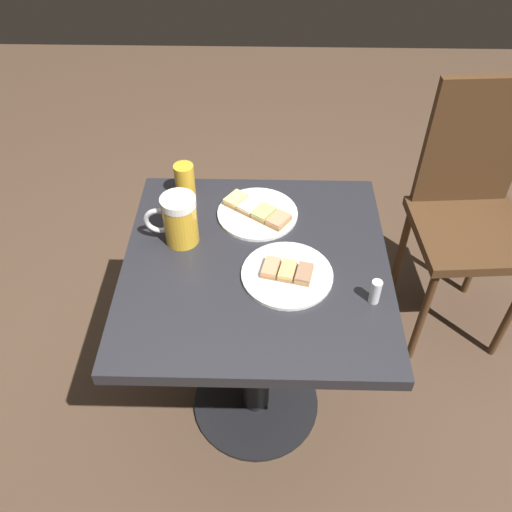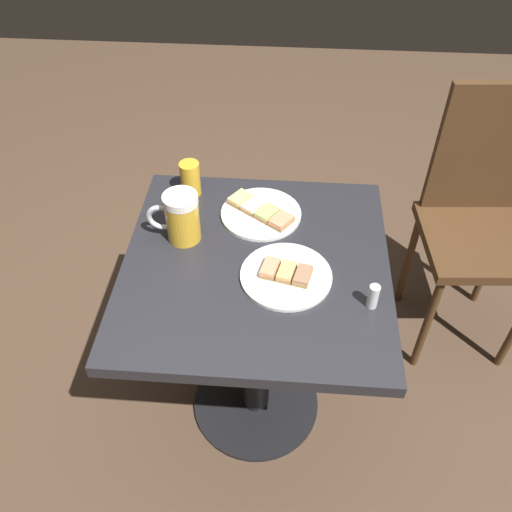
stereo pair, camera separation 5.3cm
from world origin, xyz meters
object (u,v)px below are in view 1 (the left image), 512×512
object	(u,v)px
plate_near	(287,274)
plate_far	(257,212)
beer_mug	(179,220)
salt_shaker	(375,292)
beer_glass_small	(185,181)
cafe_chair	(470,203)

from	to	relation	value
plate_near	plate_far	world-z (taller)	same
beer_mug	plate_far	bearing A→B (deg)	-61.72
beer_mug	salt_shaker	size ratio (longest dim) A/B	2.15
plate_far	salt_shaker	size ratio (longest dim) A/B	3.43
beer_glass_small	salt_shaker	size ratio (longest dim) A/B	1.56
plate_near	plate_far	size ratio (longest dim) A/B	1.02
salt_shaker	beer_glass_small	bearing A→B (deg)	51.28
beer_mug	beer_glass_small	world-z (taller)	beer_mug
plate_near	beer_mug	bearing A→B (deg)	65.74
plate_far	salt_shaker	bearing A→B (deg)	-137.42
plate_far	plate_near	bearing A→B (deg)	-160.94
plate_near	cafe_chair	size ratio (longest dim) A/B	0.24
plate_far	salt_shaker	world-z (taller)	salt_shaker
plate_near	beer_glass_small	size ratio (longest dim) A/B	2.23
salt_shaker	beer_mug	bearing A→B (deg)	67.26
plate_near	plate_far	bearing A→B (deg)	19.06
salt_shaker	cafe_chair	xyz separation A→B (m)	(0.59, -0.43, -0.19)
plate_near	beer_mug	xyz separation A→B (m)	(0.13, 0.29, 0.06)
plate_far	beer_mug	bearing A→B (deg)	118.28
beer_glass_small	salt_shaker	world-z (taller)	beer_glass_small
beer_mug	cafe_chair	size ratio (longest dim) A/B	0.15
salt_shaker	cafe_chair	world-z (taller)	cafe_chair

